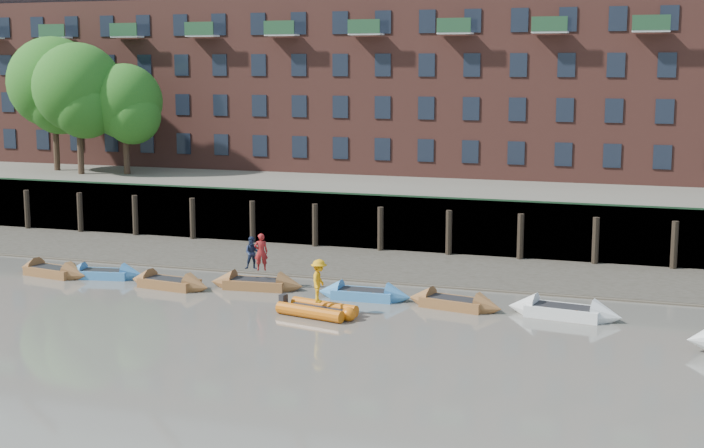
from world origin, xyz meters
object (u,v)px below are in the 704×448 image
at_px(rowboat_0, 53,271).
at_px(rowboat_2, 169,283).
at_px(person_rib_crew, 319,281).
at_px(rowboat_6, 564,312).
at_px(rib_tender, 320,310).
at_px(person_rower_a, 261,252).
at_px(rowboat_1, 104,274).
at_px(rowboat_4, 364,294).
at_px(person_rower_b, 252,253).
at_px(rowboat_3, 257,284).
at_px(rowboat_5, 454,303).

relative_size(rowboat_0, rowboat_2, 1.00).
height_order(rowboat_2, person_rib_crew, person_rib_crew).
xyz_separation_m(rowboat_6, rib_tender, (-9.91, -3.09, 0.01)).
xyz_separation_m(rowboat_2, person_rib_crew, (8.66, -2.57, 1.27)).
bearing_deg(rowboat_6, person_rower_a, -175.42).
relative_size(rowboat_2, rowboat_6, 0.92).
distance_m(rowboat_6, person_rower_a, 14.47).
relative_size(rowboat_1, rowboat_6, 0.86).
xyz_separation_m(rowboat_1, rowboat_4, (13.81, -0.07, 0.01)).
bearing_deg(person_rower_a, rowboat_6, 150.27).
distance_m(rowboat_1, rowboat_6, 22.88).
relative_size(rowboat_2, person_rower_b, 2.90).
distance_m(rowboat_4, person_rower_b, 6.00).
height_order(rowboat_1, rowboat_4, rowboat_4).
relative_size(rowboat_1, person_rib_crew, 2.32).
distance_m(rib_tender, person_rib_crew, 1.24).
bearing_deg(rowboat_3, rowboat_6, -7.76).
relative_size(rowboat_0, rowboat_1, 1.07).
distance_m(rowboat_0, person_rib_crew, 16.00).
distance_m(rowboat_2, person_rower_b, 4.28).
bearing_deg(rowboat_0, rowboat_1, 18.15).
height_order(rowboat_0, rowboat_1, rowboat_0).
bearing_deg(rowboat_5, rib_tender, -136.30).
height_order(rowboat_5, person_rower_a, person_rower_a).
relative_size(rowboat_0, rowboat_5, 1.00).
bearing_deg(rowboat_4, rib_tender, -104.81).
height_order(rowboat_4, person_rib_crew, person_rib_crew).
height_order(rowboat_0, person_rower_a, person_rower_a).
bearing_deg(person_rower_b, person_rower_a, -33.42).
distance_m(rowboat_6, person_rib_crew, 10.49).
bearing_deg(rowboat_6, person_rib_crew, -155.49).
height_order(rowboat_2, rowboat_6, rowboat_6).
relative_size(rowboat_5, person_rower_a, 2.59).
xyz_separation_m(person_rower_a, person_rib_crew, (4.38, -3.81, -0.30)).
xyz_separation_m(rowboat_1, rib_tender, (12.97, -3.58, 0.05)).
bearing_deg(rowboat_6, rowboat_0, -172.38).
bearing_deg(person_rib_crew, rowboat_1, 65.62).
distance_m(rowboat_1, person_rower_a, 8.66).
xyz_separation_m(rib_tender, person_rower_b, (-4.95, 4.03, 1.44)).
relative_size(rowboat_5, rib_tender, 1.28).
relative_size(rowboat_0, rib_tender, 1.28).
xyz_separation_m(rowboat_3, rowboat_6, (14.59, -0.77, 0.01)).
xyz_separation_m(rib_tender, person_rib_crew, (-0.08, 0.11, 1.24)).
distance_m(rowboat_0, rowboat_5, 20.85).
relative_size(rowboat_0, rowboat_4, 1.05).
bearing_deg(person_rib_crew, rib_tender, -155.66).
height_order(rowboat_1, person_rower_b, person_rower_b).
bearing_deg(person_rib_crew, person_rower_b, 41.89).
bearing_deg(rowboat_5, rowboat_0, -168.14).
distance_m(rowboat_4, rib_tender, 3.61).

